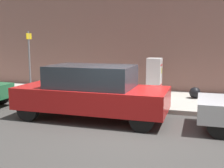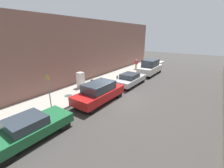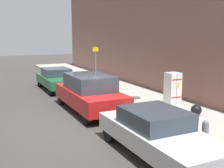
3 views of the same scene
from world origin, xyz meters
The scene contains 8 objects.
ground_plane centered at (0.00, 0.00, 0.00)m, with size 80.00×80.00×0.00m, color #383533.
sidewalk_slab centered at (-3.86, 0.00, 0.08)m, with size 3.85×44.00×0.16m, color #9E998E.
building_facade_near centered at (-7.01, 0.00, 3.65)m, with size 2.46×39.60×7.31m, color #7F564C.
discarded_refrigerator centered at (-4.36, 0.12, 0.98)m, with size 0.63×0.61×1.64m.
manhole_cover centered at (-3.61, -2.21, 0.17)m, with size 0.70×0.70×0.02m, color #47443F.
street_sign_post centered at (-2.38, -4.76, 1.69)m, with size 0.36×0.07×2.76m.
trash_bag centered at (-4.30, 1.85, 0.39)m, with size 0.47×0.47×0.47m, color black.
parked_suv_red centered at (-0.64, -1.32, 0.90)m, with size 1.99×4.87×1.75m.
Camera 1 is at (7.70, 1.98, 2.51)m, focal length 45.00 mm.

